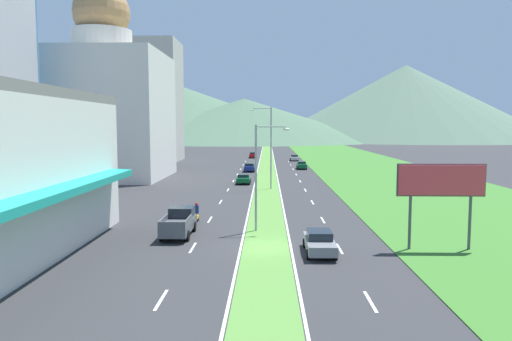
% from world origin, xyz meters
% --- Properties ---
extents(ground_plane, '(600.00, 600.00, 0.00)m').
position_xyz_m(ground_plane, '(0.00, 0.00, 0.00)').
color(ground_plane, '#2D2D30').
extents(grass_median, '(3.20, 240.00, 0.06)m').
position_xyz_m(grass_median, '(0.00, 60.00, 0.03)').
color(grass_median, '#518438').
rests_on(grass_median, ground_plane).
extents(grass_verge_right, '(24.00, 240.00, 0.06)m').
position_xyz_m(grass_verge_right, '(20.60, 60.00, 0.03)').
color(grass_verge_right, '#387028').
rests_on(grass_verge_right, ground_plane).
extents(lane_dash_left_1, '(0.16, 2.80, 0.01)m').
position_xyz_m(lane_dash_left_1, '(-5.10, -10.02, 0.01)').
color(lane_dash_left_1, silver).
rests_on(lane_dash_left_1, ground_plane).
extents(lane_dash_left_2, '(0.16, 2.80, 0.01)m').
position_xyz_m(lane_dash_left_2, '(-5.10, -0.03, 0.01)').
color(lane_dash_left_2, silver).
rests_on(lane_dash_left_2, ground_plane).
extents(lane_dash_left_3, '(0.16, 2.80, 0.01)m').
position_xyz_m(lane_dash_left_3, '(-5.10, 9.95, 0.01)').
color(lane_dash_left_3, silver).
rests_on(lane_dash_left_3, ground_plane).
extents(lane_dash_left_4, '(0.16, 2.80, 0.01)m').
position_xyz_m(lane_dash_left_4, '(-5.10, 19.93, 0.01)').
color(lane_dash_left_4, silver).
rests_on(lane_dash_left_4, ground_plane).
extents(lane_dash_left_5, '(0.16, 2.80, 0.01)m').
position_xyz_m(lane_dash_left_5, '(-5.10, 29.92, 0.01)').
color(lane_dash_left_5, silver).
rests_on(lane_dash_left_5, ground_plane).
extents(lane_dash_left_6, '(0.16, 2.80, 0.01)m').
position_xyz_m(lane_dash_left_6, '(-5.10, 39.90, 0.01)').
color(lane_dash_left_6, silver).
rests_on(lane_dash_left_6, ground_plane).
extents(lane_dash_left_7, '(0.16, 2.80, 0.01)m').
position_xyz_m(lane_dash_left_7, '(-5.10, 49.89, 0.01)').
color(lane_dash_left_7, silver).
rests_on(lane_dash_left_7, ground_plane).
extents(lane_dash_left_8, '(0.16, 2.80, 0.01)m').
position_xyz_m(lane_dash_left_8, '(-5.10, 59.87, 0.01)').
color(lane_dash_left_8, silver).
rests_on(lane_dash_left_8, ground_plane).
extents(lane_dash_left_9, '(0.16, 2.80, 0.01)m').
position_xyz_m(lane_dash_left_9, '(-5.10, 69.85, 0.01)').
color(lane_dash_left_9, silver).
rests_on(lane_dash_left_9, ground_plane).
extents(lane_dash_left_10, '(0.16, 2.80, 0.01)m').
position_xyz_m(lane_dash_left_10, '(-5.10, 79.84, 0.01)').
color(lane_dash_left_10, silver).
rests_on(lane_dash_left_10, ground_plane).
extents(lane_dash_right_1, '(0.16, 2.80, 0.01)m').
position_xyz_m(lane_dash_right_1, '(5.10, -10.02, 0.01)').
color(lane_dash_right_1, silver).
rests_on(lane_dash_right_1, ground_plane).
extents(lane_dash_right_2, '(0.16, 2.80, 0.01)m').
position_xyz_m(lane_dash_right_2, '(5.10, -0.03, 0.01)').
color(lane_dash_right_2, silver).
rests_on(lane_dash_right_2, ground_plane).
extents(lane_dash_right_3, '(0.16, 2.80, 0.01)m').
position_xyz_m(lane_dash_right_3, '(5.10, 9.95, 0.01)').
color(lane_dash_right_3, silver).
rests_on(lane_dash_right_3, ground_plane).
extents(lane_dash_right_4, '(0.16, 2.80, 0.01)m').
position_xyz_m(lane_dash_right_4, '(5.10, 19.93, 0.01)').
color(lane_dash_right_4, silver).
rests_on(lane_dash_right_4, ground_plane).
extents(lane_dash_right_5, '(0.16, 2.80, 0.01)m').
position_xyz_m(lane_dash_right_5, '(5.10, 29.92, 0.01)').
color(lane_dash_right_5, silver).
rests_on(lane_dash_right_5, ground_plane).
extents(lane_dash_right_6, '(0.16, 2.80, 0.01)m').
position_xyz_m(lane_dash_right_6, '(5.10, 39.90, 0.01)').
color(lane_dash_right_6, silver).
rests_on(lane_dash_right_6, ground_plane).
extents(lane_dash_right_7, '(0.16, 2.80, 0.01)m').
position_xyz_m(lane_dash_right_7, '(5.10, 49.89, 0.01)').
color(lane_dash_right_7, silver).
rests_on(lane_dash_right_7, ground_plane).
extents(lane_dash_right_8, '(0.16, 2.80, 0.01)m').
position_xyz_m(lane_dash_right_8, '(5.10, 59.87, 0.01)').
color(lane_dash_right_8, silver).
rests_on(lane_dash_right_8, ground_plane).
extents(lane_dash_right_9, '(0.16, 2.80, 0.01)m').
position_xyz_m(lane_dash_right_9, '(5.10, 69.85, 0.01)').
color(lane_dash_right_9, silver).
rests_on(lane_dash_right_9, ground_plane).
extents(lane_dash_right_10, '(0.16, 2.80, 0.01)m').
position_xyz_m(lane_dash_right_10, '(5.10, 79.84, 0.01)').
color(lane_dash_right_10, silver).
rests_on(lane_dash_right_10, ground_plane).
extents(edge_line_median_left, '(0.16, 240.00, 0.01)m').
position_xyz_m(edge_line_median_left, '(-1.75, 60.00, 0.01)').
color(edge_line_median_left, silver).
rests_on(edge_line_median_left, ground_plane).
extents(edge_line_median_right, '(0.16, 240.00, 0.01)m').
position_xyz_m(edge_line_median_right, '(1.75, 60.00, 0.01)').
color(edge_line_median_right, silver).
rests_on(edge_line_median_right, ground_plane).
extents(domed_building, '(19.36, 19.36, 30.58)m').
position_xyz_m(domed_building, '(-26.17, 44.31, 11.73)').
color(domed_building, silver).
rests_on(domed_building, ground_plane).
extents(midrise_colored, '(13.20, 13.20, 28.33)m').
position_xyz_m(midrise_colored, '(-27.57, 81.94, 14.17)').
color(midrise_colored, '#B7B2A8').
rests_on(midrise_colored, ground_plane).
extents(hill_far_left, '(209.04, 209.04, 36.63)m').
position_xyz_m(hill_far_left, '(-65.30, 267.82, 18.31)').
color(hill_far_left, '#47664C').
rests_on(hill_far_left, ground_plane).
extents(hill_far_center, '(148.40, 148.40, 22.95)m').
position_xyz_m(hill_far_center, '(-12.63, 230.89, 11.47)').
color(hill_far_center, '#47664C').
rests_on(hill_far_center, ground_plane).
extents(hill_far_right, '(162.55, 162.55, 43.60)m').
position_xyz_m(hill_far_right, '(81.25, 254.07, 21.80)').
color(hill_far_right, '#516B56').
rests_on(hill_far_right, ground_plane).
extents(street_lamp_near, '(2.77, 0.28, 8.55)m').
position_xyz_m(street_lamp_near, '(-0.51, 5.28, 4.94)').
color(street_lamp_near, '#99999E').
rests_on(street_lamp_near, ground_plane).
extents(street_lamp_mid, '(2.85, 0.28, 10.85)m').
position_xyz_m(street_lamp_mid, '(0.31, 30.76, 6.14)').
color(street_lamp_mid, '#99999E').
rests_on(street_lamp_mid, ground_plane).
extents(billboard_roadside, '(5.99, 0.28, 5.94)m').
position_xyz_m(billboard_roadside, '(11.86, -0.24, 4.55)').
color(billboard_roadside, '#4C4C51').
rests_on(billboard_roadside, ground_plane).
extents(car_0, '(2.03, 4.07, 1.42)m').
position_xyz_m(car_0, '(-3.36, 36.70, 0.74)').
color(car_0, '#0C5128').
rests_on(car_0, ground_plane).
extents(car_1, '(1.98, 4.03, 1.48)m').
position_xyz_m(car_1, '(6.56, 81.88, 0.75)').
color(car_1, '#B2B2B7').
rests_on(car_1, ground_plane).
extents(car_2, '(2.01, 4.49, 1.56)m').
position_xyz_m(car_2, '(-3.18, 55.06, 0.80)').
color(car_2, navy).
rests_on(car_2, ground_plane).
extents(car_3, '(1.98, 4.53, 1.50)m').
position_xyz_m(car_3, '(-3.61, 91.97, 0.78)').
color(car_3, maroon).
rests_on(car_3, ground_plane).
extents(car_4, '(1.99, 4.66, 1.50)m').
position_xyz_m(car_4, '(3.58, -1.22, 0.76)').
color(car_4, slate).
rests_on(car_4, ground_plane).
extents(car_5, '(1.87, 4.31, 1.48)m').
position_xyz_m(car_5, '(6.78, 60.36, 0.77)').
color(car_5, '#0C5128').
rests_on(car_5, ground_plane).
extents(pickup_truck_0, '(2.18, 5.40, 2.00)m').
position_xyz_m(pickup_truck_0, '(-6.75, 3.85, 0.98)').
color(pickup_truck_0, '#515459').
rests_on(pickup_truck_0, ground_plane).
extents(motorcycle_rider, '(0.36, 2.00, 1.80)m').
position_xyz_m(motorcycle_rider, '(-6.08, 8.56, 0.75)').
color(motorcycle_rider, black).
rests_on(motorcycle_rider, ground_plane).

